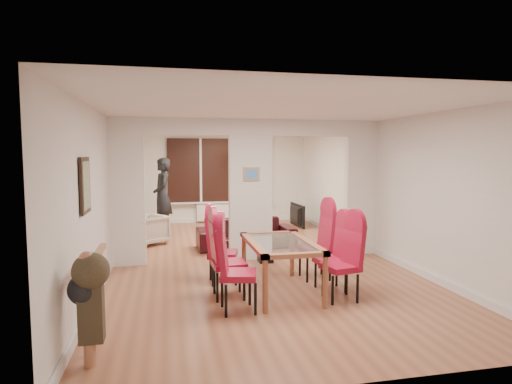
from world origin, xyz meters
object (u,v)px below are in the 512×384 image
object	(u,v)px
dining_chair_rc	(315,243)
armchair	(148,230)
dining_chair_lc	(223,248)
television	(294,215)
sofa	(246,233)
bottle	(237,222)
bowl	(236,225)
coffee_table	(238,231)
dining_table	(280,267)
dining_chair_ra	(340,261)
dining_chair_rb	(331,255)
dining_chair_la	(238,268)
dining_chair_lb	(229,258)
person	(162,196)

from	to	relation	value
dining_chair_rc	armchair	world-z (taller)	dining_chair_rc
dining_chair_lc	television	distance (m)	5.32
dining_chair_rc	sofa	distance (m)	2.54
bottle	bowl	world-z (taller)	bottle
sofa	dining_chair_rc	bearing A→B (deg)	-76.94
coffee_table	dining_chair_lc	bearing A→B (deg)	-102.72
dining_table	dining_chair_ra	bearing A→B (deg)	-33.61
dining_chair_rb	dining_chair_rc	world-z (taller)	dining_chair_rc
sofa	bowl	size ratio (longest dim) A/B	9.59
dining_chair_rc	television	bearing A→B (deg)	70.42
sofa	bowl	bearing A→B (deg)	86.90
television	armchair	bearing A→B (deg)	110.66
sofa	dining_chair_lc	bearing A→B (deg)	-110.64
bottle	sofa	bearing A→B (deg)	-90.44
dining_chair_lc	dining_chair_rb	bearing A→B (deg)	-10.50
dining_chair_la	dining_chair_ra	xyz separation A→B (m)	(1.41, 0.13, -0.02)
dining_table	television	bearing A→B (deg)	71.21
dining_chair_la	dining_chair_rc	bearing A→B (deg)	51.01
dining_chair_lc	bowl	world-z (taller)	dining_chair_lc
bowl	dining_chair_rc	bearing A→B (deg)	-80.82
dining_chair_ra	sofa	world-z (taller)	dining_chair_ra
dining_chair_lc	dining_chair_rb	world-z (taller)	dining_chair_lc
bottle	dining_chair_lb	bearing A→B (deg)	-100.64
dining_chair_la	dining_chair_rc	size ratio (longest dim) A/B	0.99
television	bowl	world-z (taller)	television
dining_chair_lb	dining_chair_rb	size ratio (longest dim) A/B	1.08
dining_chair_la	dining_chair_ra	bearing A→B (deg)	17.26
bottle	person	bearing A→B (deg)	159.04
dining_chair_rc	coffee_table	bearing A→B (deg)	92.51
dining_table	sofa	xyz separation A→B (m)	(0.06, 2.99, -0.07)
coffee_table	dining_chair_la	bearing A→B (deg)	-99.25
dining_chair_lb	television	bearing A→B (deg)	61.40
person	bowl	distance (m)	1.96
dining_chair_la	person	distance (m)	5.63
dining_table	dining_chair_rc	world-z (taller)	dining_chair_rc
dining_chair_lb	dining_chair_lc	distance (m)	0.68
coffee_table	dining_table	bearing A→B (deg)	-91.30
person	coffee_table	bearing A→B (deg)	62.42
armchair	television	distance (m)	4.09
dining_chair_la	dining_chair_rb	world-z (taller)	dining_chair_la
dining_chair_rc	sofa	xyz separation A→B (m)	(-0.65, 2.44, -0.26)
dining_chair_rb	television	world-z (taller)	dining_chair_rb
coffee_table	sofa	bearing A→B (deg)	-91.77
dining_table	bottle	bearing A→B (deg)	89.11
television	dining_chair_lc	bearing A→B (deg)	149.52
dining_table	dining_chair_ra	xyz separation A→B (m)	(0.71, -0.47, 0.17)
dining_chair_ra	dining_chair_rb	xyz separation A→B (m)	(0.03, 0.41, -0.02)
dining_table	person	world-z (taller)	person
dining_chair_la	bowl	xyz separation A→B (m)	(0.79, 5.03, -0.32)
bowl	dining_chair_lb	bearing A→B (deg)	-100.51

